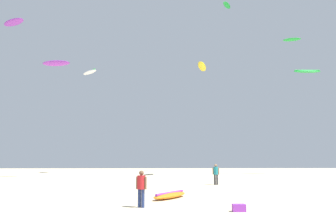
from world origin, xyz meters
TOP-DOWN VIEW (x-y plane):
  - person_foreground at (-1.68, 5.86)m, footprint 0.51×0.39m
  - person_midground at (4.03, 18.65)m, footprint 0.55×0.39m
  - kite_grounded_near at (-0.20, 9.32)m, footprint 2.45×3.10m
  - cooler_box at (2.64, 4.54)m, footprint 0.56×0.36m
  - kite_aloft_0 at (4.74, 32.14)m, footprint 1.76×4.31m
  - kite_aloft_1 at (17.63, 34.40)m, footprint 2.49×1.41m
  - kite_aloft_4 at (10.00, 40.72)m, footprint 2.10×2.81m
  - kite_aloft_5 at (-12.90, 28.63)m, footprint 3.47×1.50m
  - kite_aloft_6 at (19.16, 33.62)m, footprint 3.67×1.17m
  - kite_aloft_7 at (-10.96, 38.34)m, footprint 3.06×3.54m
  - kite_aloft_8 at (-20.97, 35.10)m, footprint 4.16×3.37m

SIDE VIEW (x-z plane):
  - cooler_box at x=2.64m, z-range 0.00..0.32m
  - kite_grounded_near at x=-0.20m, z-range -0.01..0.37m
  - person_foreground at x=-1.68m, z-range 0.14..1.86m
  - person_midground at x=4.03m, z-range 0.15..1.89m
  - kite_aloft_5 at x=-12.90m, z-range 12.89..13.61m
  - kite_aloft_6 at x=19.16m, z-range 13.46..14.09m
  - kite_aloft_0 at x=4.74m, z-range 13.47..14.41m
  - kite_aloft_7 at x=-10.96m, z-range 14.39..14.85m
  - kite_aloft_1 at x=17.63m, z-range 18.27..18.73m
  - kite_aloft_8 at x=-20.97m, z-range 20.43..21.22m
  - kite_aloft_4 at x=10.00m, z-range 26.09..26.60m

